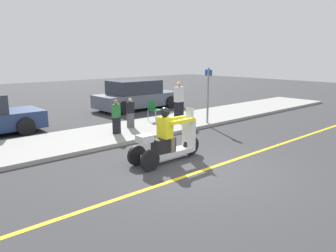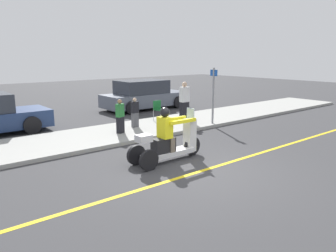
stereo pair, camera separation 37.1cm
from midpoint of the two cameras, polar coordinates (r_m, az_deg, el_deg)
name	(u,v)px [view 2 (the right image)]	position (r m, az deg, el deg)	size (l,w,h in m)	color
ground_plane	(199,172)	(8.12, 6.69, -7.95)	(60.00, 60.00, 0.00)	#38383A
lane_stripe	(197,172)	(8.08, 6.41, -8.02)	(24.00, 0.12, 0.01)	gold
sidewalk_strip	(107,135)	(11.64, -9.69, -1.52)	(28.00, 2.80, 0.12)	#9E9E99
motorcycle_trike	(168,142)	(8.71, 1.26, -2.77)	(2.25, 0.66, 1.48)	black
spectator_by_tree	(120,117)	(11.46, -7.42, 1.57)	(0.32, 0.25, 1.19)	black
spectator_end_of_line	(184,102)	(13.61, 3.65, 4.20)	(0.39, 0.24, 1.61)	black
spectator_with_child	(135,113)	(12.39, -4.93, 2.27)	(0.27, 0.16, 1.11)	#515156
folding_chair_curbside	(159,108)	(13.67, -0.78, 3.11)	(0.52, 0.52, 0.82)	#A5A8AD
parked_car_lot_far	(144,95)	(17.35, -3.54, 5.34)	(4.59, 2.06, 1.52)	slate
street_sign	(213,93)	(13.08, 8.70, 5.63)	(0.08, 0.36, 2.20)	gray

